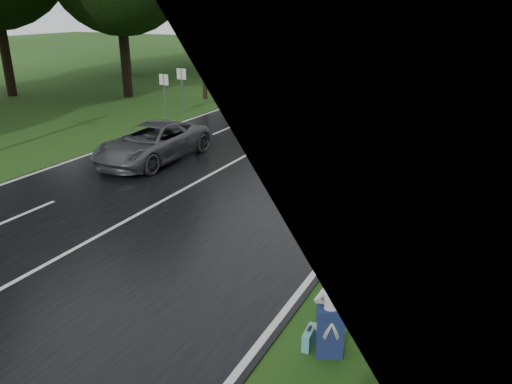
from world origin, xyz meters
TOP-DOWN VIEW (x-y plane):
  - ground at (0.00, 0.00)m, footprint 160.00×160.00m
  - road at (0.00, 20.00)m, footprint 12.00×140.00m
  - lane_center at (0.00, 20.00)m, footprint 0.12×140.00m
  - grey_car at (-2.93, 8.17)m, footprint 2.47×5.24m
  - far_car at (3.08, 48.14)m, footprint 3.19×4.94m
  - hitchhiker at (6.99, 0.29)m, footprint 0.72×0.70m
  - suitcase at (6.60, 0.33)m, footprint 0.17×0.49m
  - utility_pole_mid at (-8.50, 20.80)m, footprint 1.80×0.28m
  - utility_pole_far at (-8.50, 45.06)m, footprint 1.80×0.28m
  - road_sign_a at (-7.20, 14.79)m, footprint 0.57×0.10m
  - road_sign_b at (-7.20, 16.41)m, footprint 0.59×0.10m
  - tree_left_d at (-13.57, 19.24)m, footprint 9.49×9.49m
  - tree_left_e at (-13.48, 34.23)m, footprint 7.85×7.85m
  - tree_left_f at (-15.59, 47.42)m, footprint 11.03×11.03m

SIDE VIEW (x-z plane):
  - ground at x=0.00m, z-range 0.00..0.00m
  - utility_pole_mid at x=-8.50m, z-range -4.85..4.85m
  - utility_pole_far at x=-8.50m, z-range -4.80..4.80m
  - road_sign_a at x=-7.20m, z-range -1.18..1.18m
  - road_sign_b at x=-7.20m, z-range -1.24..1.24m
  - tree_left_d at x=-13.57m, z-range -7.42..7.42m
  - tree_left_e at x=-13.48m, z-range -6.13..6.13m
  - tree_left_f at x=-15.59m, z-range -8.61..8.61m
  - road at x=0.00m, z-range 0.00..0.04m
  - lane_center at x=0.00m, z-range 0.04..0.05m
  - suitcase at x=6.60m, z-range 0.00..0.34m
  - grey_car at x=-2.93m, z-range 0.04..1.49m
  - hitchhiker at x=6.99m, z-range -0.06..1.61m
  - far_car at x=3.08m, z-range 0.04..1.58m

